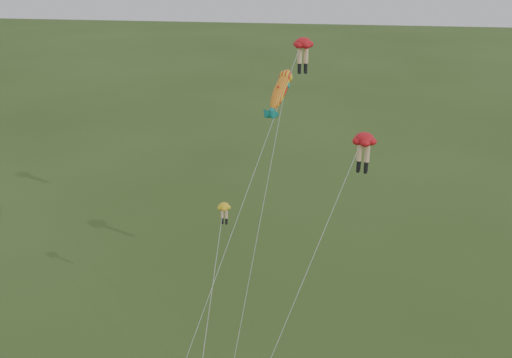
# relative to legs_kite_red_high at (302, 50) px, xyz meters

# --- Properties ---
(legs_kite_red_high) EXTENTS (7.52, 14.91, 18.82)m
(legs_kite_red_high) POSITION_rel_legs_kite_red_high_xyz_m (0.00, 0.00, 0.00)
(legs_kite_red_high) COLOR red
(legs_kite_red_high) RESTS_ON ground
(legs_kite_red_mid) EXTENTS (6.95, 9.89, 13.96)m
(legs_kite_red_mid) POSITION_rel_legs_kite_red_high_xyz_m (4.43, -6.43, -4.77)
(legs_kite_red_mid) COLOR red
(legs_kite_red_mid) RESTS_ON ground
(legs_kite_yellow) EXTENTS (1.10, 8.72, 9.76)m
(legs_kite_yellow) POSITION_rel_legs_kite_red_high_xyz_m (-4.34, -9.55, -9.10)
(legs_kite_yellow) COLOR yellow
(legs_kite_yellow) RESTS_ON ground
(fish_kite) EXTENTS (3.34, 7.57, 18.25)m
(fish_kite) POSITION_rel_legs_kite_red_high_xyz_m (-0.92, -7.52, -1.16)
(fish_kite) COLOR yellow
(fish_kite) RESTS_ON ground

